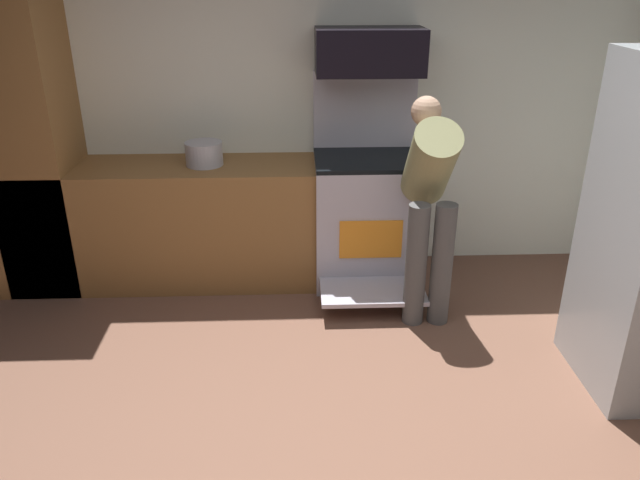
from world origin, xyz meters
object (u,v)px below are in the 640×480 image
object	(u,v)px
microwave	(370,51)
person_cook	(429,195)
stock_pot	(204,154)
oven_range	(366,214)

from	to	relation	value
microwave	person_cook	size ratio (longest dim) A/B	0.52
stock_pot	oven_range	bearing A→B (deg)	-0.73
microwave	person_cook	distance (m)	1.09
stock_pot	microwave	bearing A→B (deg)	3.93
person_cook	stock_pot	xyz separation A→B (m)	(-1.50, 0.56, 0.13)
microwave	stock_pot	bearing A→B (deg)	-176.07
microwave	stock_pot	distance (m)	1.35
person_cook	stock_pot	bearing A→B (deg)	159.44
microwave	oven_range	bearing A→B (deg)	-90.00
microwave	stock_pot	size ratio (longest dim) A/B	2.82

